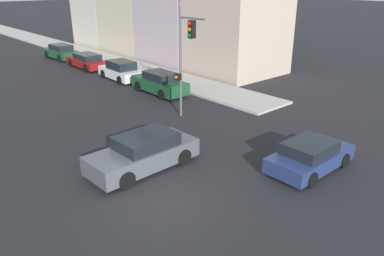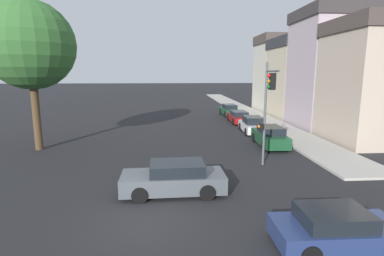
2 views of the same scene
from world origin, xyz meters
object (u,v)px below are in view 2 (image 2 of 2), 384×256
object	(u,v)px
street_tree	(30,45)
parked_car_1	(252,125)
parked_car_3	(229,110)
traffic_signal	(267,101)
crossing_car_0	(336,229)
parked_car_2	(239,117)
crossing_car_1	(174,179)
parked_car_0	(270,136)

from	to	relation	value
street_tree	parked_car_1	world-z (taller)	street_tree
street_tree	parked_car_3	world-z (taller)	street_tree
traffic_signal	crossing_car_0	size ratio (longest dim) A/B	1.51
crossing_car_0	parked_car_2	bearing A→B (deg)	84.91
crossing_car_1	traffic_signal	bearing A→B (deg)	-147.86
traffic_signal	parked_car_0	distance (m)	6.12
crossing_car_0	parked_car_3	bearing A→B (deg)	85.87
street_tree	parked_car_2	xyz separation A→B (m)	(16.77, 10.59, -6.56)
street_tree	parked_car_0	world-z (taller)	street_tree
street_tree	traffic_signal	distance (m)	15.98
traffic_signal	parked_car_1	bearing A→B (deg)	-103.59
parked_car_2	parked_car_3	world-z (taller)	parked_car_3
crossing_car_1	parked_car_0	distance (m)	11.11
parked_car_0	parked_car_1	size ratio (longest dim) A/B	1.04
parked_car_0	parked_car_3	distance (m)	16.31
parked_car_1	parked_car_2	distance (m)	5.61
traffic_signal	crossing_car_1	distance (m)	7.08
crossing_car_1	parked_car_0	world-z (taller)	parked_car_0
street_tree	parked_car_1	size ratio (longest dim) A/B	2.36
parked_car_0	parked_car_1	distance (m)	5.11
crossing_car_1	parked_car_1	xyz separation A→B (m)	(7.28, 13.56, -0.00)
crossing_car_1	crossing_car_0	bearing A→B (deg)	135.79
traffic_signal	crossing_car_0	distance (m)	8.74
street_tree	parked_car_1	xyz separation A→B (m)	(16.79, 4.99, -6.49)
parked_car_0	parked_car_2	distance (m)	10.72
parked_car_1	street_tree	bearing A→B (deg)	108.62
street_tree	parked_car_3	distance (m)	24.22
parked_car_2	parked_car_3	xyz separation A→B (m)	(0.04, 5.59, 0.07)
traffic_signal	crossing_car_0	bearing A→B (deg)	85.71
crossing_car_1	parked_car_3	xyz separation A→B (m)	(7.30, 24.76, -0.00)
street_tree	parked_car_3	bearing A→B (deg)	43.92
traffic_signal	parked_car_1	distance (m)	10.69
traffic_signal	crossing_car_1	size ratio (longest dim) A/B	1.28
street_tree	crossing_car_1	distance (m)	14.36
crossing_car_1	parked_car_2	xyz separation A→B (m)	(7.26, 19.17, -0.07)
traffic_signal	parked_car_2	xyz separation A→B (m)	(1.98, 15.64, -3.19)
parked_car_2	crossing_car_0	bearing A→B (deg)	174.84
crossing_car_0	crossing_car_1	world-z (taller)	crossing_car_1
parked_car_1	parked_car_3	xyz separation A→B (m)	(0.02, 11.20, -0.00)
traffic_signal	parked_car_3	distance (m)	21.55
traffic_signal	parked_car_0	xyz separation A→B (m)	(1.93, 4.92, -3.09)
parked_car_1	parked_car_3	distance (m)	11.20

